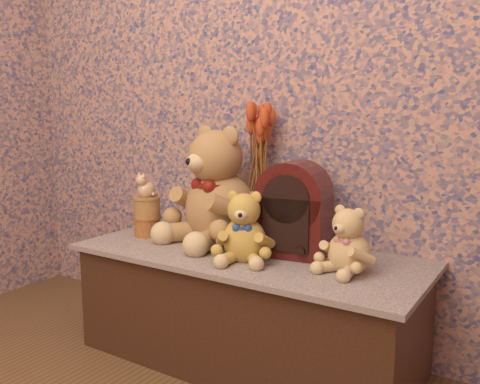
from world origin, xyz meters
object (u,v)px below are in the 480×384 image
(teddy_medium, at_px, (245,223))
(teddy_small, at_px, (349,237))
(teddy_large, at_px, (220,180))
(cathedral_radio, at_px, (294,208))
(ceramic_vase, at_px, (259,216))
(cat_figurine, at_px, (146,184))
(biscuit_tin_lower, at_px, (148,226))

(teddy_medium, distance_m, teddy_small, 0.37)
(teddy_large, xyz_separation_m, teddy_small, (0.60, -0.11, -0.14))
(cathedral_radio, height_order, ceramic_vase, cathedral_radio)
(teddy_medium, xyz_separation_m, cat_figurine, (-0.54, 0.08, 0.09))
(teddy_medium, bearing_deg, cat_figurine, 150.37)
(teddy_small, height_order, ceramic_vase, teddy_small)
(teddy_large, height_order, cathedral_radio, teddy_large)
(cat_figurine, bearing_deg, biscuit_tin_lower, 0.00)
(ceramic_vase, height_order, biscuit_tin_lower, ceramic_vase)
(cathedral_radio, bearing_deg, teddy_small, -27.45)
(teddy_large, xyz_separation_m, biscuit_tin_lower, (-0.31, -0.11, -0.21))
(teddy_small, bearing_deg, teddy_large, -173.98)
(teddy_medium, distance_m, biscuit_tin_lower, 0.56)
(cathedral_radio, relative_size, cat_figurine, 3.14)
(cathedral_radio, relative_size, biscuit_tin_lower, 3.12)
(ceramic_vase, relative_size, biscuit_tin_lower, 1.87)
(teddy_medium, bearing_deg, cathedral_radio, 32.59)
(teddy_large, relative_size, ceramic_vase, 2.41)
(teddy_large, relative_size, teddy_medium, 1.88)
(biscuit_tin_lower, height_order, cat_figurine, cat_figurine)
(teddy_small, height_order, biscuit_tin_lower, teddy_small)
(cathedral_radio, distance_m, biscuit_tin_lower, 0.68)
(biscuit_tin_lower, bearing_deg, cathedral_radio, 7.12)
(cathedral_radio, xyz_separation_m, cat_figurine, (-0.66, -0.08, 0.05))
(cathedral_radio, bearing_deg, teddy_medium, -134.19)
(teddy_small, distance_m, ceramic_vase, 0.50)
(teddy_large, relative_size, cathedral_radio, 1.45)
(cat_figurine, bearing_deg, teddy_medium, -1.85)
(teddy_medium, relative_size, cat_figurine, 2.42)
(cathedral_radio, height_order, cat_figurine, cathedral_radio)
(ceramic_vase, bearing_deg, teddy_small, -22.43)
(teddy_large, xyz_separation_m, cat_figurine, (-0.31, -0.11, -0.03))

